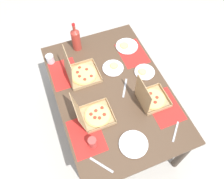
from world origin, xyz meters
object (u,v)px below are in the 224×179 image
(soda_bottle, at_px, (76,39))
(cup_red, at_px, (50,59))
(plate_far_right, at_px, (127,46))
(pizza_box_edge_far, at_px, (151,98))
(plate_near_right, at_px, (144,72))
(cup_clear_left, at_px, (92,143))
(plate_middle, at_px, (133,144))
(plate_far_left, at_px, (113,68))
(pizza_box_corner_left, at_px, (80,73))
(pizza_box_corner_right, at_px, (94,115))

(soda_bottle, xyz_separation_m, cup_red, (-0.08, 0.30, -0.09))
(plate_far_right, bearing_deg, pizza_box_edge_far, 174.45)
(pizza_box_edge_far, xyz_separation_m, plate_near_right, (0.31, -0.09, -0.04))
(cup_red, bearing_deg, plate_far_right, -96.65)
(plate_far_right, xyz_separation_m, cup_clear_left, (-0.88, 0.68, 0.04))
(plate_middle, bearing_deg, plate_far_left, -9.91)
(cup_clear_left, bearing_deg, plate_far_right, -37.67)
(plate_far_right, bearing_deg, pizza_box_corner_left, 108.52)
(plate_middle, relative_size, cup_red, 2.66)
(pizza_box_edge_far, relative_size, plate_far_left, 1.38)
(plate_far_right, distance_m, soda_bottle, 0.53)
(pizza_box_corner_left, bearing_deg, plate_far_left, -95.23)
(plate_middle, height_order, plate_far_left, plate_far_left)
(soda_bottle, height_order, cup_clear_left, soda_bottle)
(pizza_box_corner_right, height_order, cup_clear_left, pizza_box_corner_right)
(pizza_box_corner_right, bearing_deg, pizza_box_corner_left, -3.19)
(plate_far_left, bearing_deg, plate_near_right, -121.22)
(pizza_box_corner_right, distance_m, pizza_box_corner_left, 0.47)
(pizza_box_edge_far, relative_size, cup_red, 3.26)
(plate_middle, distance_m, plate_far_right, 1.07)
(plate_far_left, relative_size, soda_bottle, 0.65)
(plate_middle, bearing_deg, soda_bottle, 5.39)
(plate_middle, xyz_separation_m, plate_far_right, (1.00, -0.38, 0.00))
(pizza_box_corner_right, height_order, soda_bottle, soda_bottle)
(pizza_box_corner_right, distance_m, soda_bottle, 0.84)
(pizza_box_corner_left, bearing_deg, plate_near_right, -107.88)
(pizza_box_corner_left, relative_size, cup_clear_left, 3.19)
(pizza_box_edge_far, distance_m, pizza_box_corner_left, 0.70)
(pizza_box_corner_right, xyz_separation_m, soda_bottle, (0.83, -0.10, 0.09))
(plate_near_right, height_order, plate_far_right, same)
(soda_bottle, height_order, cup_red, soda_bottle)
(pizza_box_corner_left, xyz_separation_m, soda_bottle, (0.36, -0.08, 0.08))
(plate_far_left, bearing_deg, pizza_box_corner_left, 84.77)
(pizza_box_edge_far, height_order, plate_far_right, pizza_box_edge_far)
(cup_red, height_order, cup_clear_left, cup_clear_left)
(plate_near_right, relative_size, plate_far_right, 0.84)
(pizza_box_corner_right, bearing_deg, soda_bottle, -7.12)
(pizza_box_edge_far, xyz_separation_m, plate_middle, (-0.31, 0.31, -0.04))
(plate_near_right, bearing_deg, pizza_box_corner_right, 114.09)
(pizza_box_corner_right, xyz_separation_m, plate_far_right, (0.66, -0.59, -0.04))
(plate_far_right, xyz_separation_m, plate_far_left, (-0.22, 0.24, 0.00))
(plate_middle, xyz_separation_m, soda_bottle, (1.17, 0.11, 0.12))
(pizza_box_corner_right, height_order, plate_far_right, pizza_box_corner_right)
(plate_near_right, height_order, soda_bottle, soda_bottle)
(plate_middle, height_order, cup_red, cup_red)
(soda_bottle, bearing_deg, plate_middle, -174.61)
(pizza_box_corner_left, xyz_separation_m, plate_near_right, (-0.19, -0.59, -0.04))
(plate_far_left, distance_m, cup_red, 0.63)
(plate_far_left, bearing_deg, plate_middle, 170.09)
(plate_far_right, xyz_separation_m, soda_bottle, (0.17, 0.49, 0.12))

